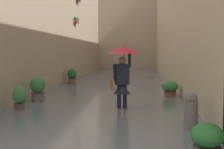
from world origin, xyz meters
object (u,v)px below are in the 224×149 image
(potted_plant_near_left, at_px, (207,144))
(potted_plant_near_right, at_px, (19,99))
(potted_plant_far_left, at_px, (170,89))
(potted_plant_far_right, at_px, (72,77))
(mooring_bollard, at_px, (191,114))
(potted_plant_mid_right, at_px, (38,90))
(person_wading, at_px, (123,65))

(potted_plant_near_left, bearing_deg, potted_plant_near_right, -39.50)
(potted_plant_far_left, bearing_deg, potted_plant_far_right, -40.56)
(potted_plant_near_right, bearing_deg, mooring_bollard, 158.28)
(potted_plant_near_right, height_order, potted_plant_mid_right, potted_plant_mid_right)
(potted_plant_near_right, relative_size, potted_plant_far_right, 0.89)
(potted_plant_near_left, xyz_separation_m, mooring_bollard, (-0.07, -1.85, 0.08))
(person_wading, bearing_deg, potted_plant_far_left, -123.05)
(person_wading, height_order, potted_plant_far_left, person_wading)
(person_wading, bearing_deg, potted_plant_mid_right, -18.17)
(potted_plant_near_right, height_order, potted_plant_near_left, potted_plant_near_right)
(potted_plant_far_right, bearing_deg, person_wading, 114.80)
(potted_plant_mid_right, bearing_deg, potted_plant_near_left, 130.36)
(person_wading, xyz_separation_m, potted_plant_near_left, (-1.50, 4.23, -1.02))
(person_wading, relative_size, potted_plant_far_left, 2.86)
(person_wading, xyz_separation_m, mooring_bollard, (-1.57, 2.37, -0.93))
(potted_plant_near_left, bearing_deg, potted_plant_far_left, -90.99)
(potted_plant_near_right, relative_size, potted_plant_far_left, 1.15)
(person_wading, xyz_separation_m, potted_plant_far_left, (-1.62, -2.49, -0.99))
(potted_plant_far_right, xyz_separation_m, potted_plant_near_left, (-4.46, 10.63, -0.10))
(person_wading, relative_size, potted_plant_near_left, 2.89)
(potted_plant_mid_right, bearing_deg, person_wading, 161.83)
(potted_plant_mid_right, bearing_deg, mooring_bollard, 143.36)
(mooring_bollard, bearing_deg, potted_plant_far_left, -90.56)
(mooring_bollard, bearing_deg, potted_plant_mid_right, -36.64)
(potted_plant_near_left, distance_m, potted_plant_far_left, 6.71)
(potted_plant_near_left, height_order, potted_plant_far_left, potted_plant_far_left)
(potted_plant_far_right, xyz_separation_m, mooring_bollard, (-4.53, 8.78, -0.02))
(potted_plant_mid_right, height_order, mooring_bollard, potted_plant_mid_right)
(potted_plant_near_left, relative_size, mooring_bollard, 0.75)
(person_wading, distance_m, mooring_bollard, 2.99)
(potted_plant_far_right, relative_size, potted_plant_near_left, 1.30)
(person_wading, distance_m, potted_plant_near_left, 4.60)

